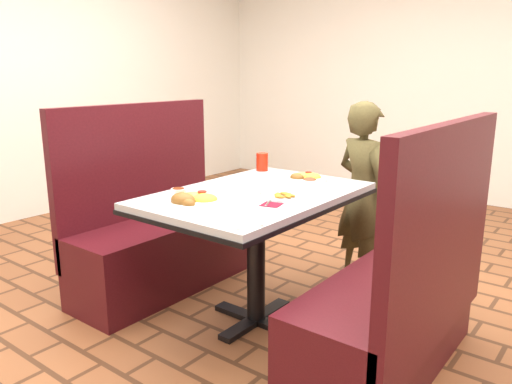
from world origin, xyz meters
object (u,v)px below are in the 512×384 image
(diner_person, at_px, (363,194))
(plantain_plate, at_px, (283,197))
(red_tumbler, at_px, (262,162))
(booth_bench_right, at_px, (396,308))
(far_dinner_plate, at_px, (306,176))
(near_dinner_plate, at_px, (193,197))
(booth_bench_left, at_px, (158,238))
(dining_table, at_px, (256,210))

(diner_person, relative_size, plantain_plate, 7.17)
(diner_person, height_order, red_tumbler, diner_person)
(booth_bench_right, xyz_separation_m, far_dinner_plate, (-0.75, 0.42, 0.44))
(booth_bench_right, distance_m, far_dinner_plate, 0.97)
(booth_bench_right, distance_m, red_tumbler, 1.32)
(plantain_plate, bearing_deg, near_dinner_plate, -129.78)
(plantain_plate, bearing_deg, booth_bench_right, 2.62)
(booth_bench_left, height_order, near_dinner_plate, booth_bench_left)
(booth_bench_left, xyz_separation_m, far_dinner_plate, (0.84, 0.42, 0.44))
(dining_table, height_order, plantain_plate, plantain_plate)
(diner_person, xyz_separation_m, plantain_plate, (0.01, -0.92, 0.16))
(dining_table, bearing_deg, diner_person, 78.24)
(dining_table, bearing_deg, plantain_plate, -8.13)
(dining_table, xyz_separation_m, diner_person, (0.19, 0.89, -0.06))
(diner_person, bearing_deg, far_dinner_plate, 94.77)
(diner_person, bearing_deg, booth_bench_left, 63.53)
(dining_table, height_order, far_dinner_plate, far_dinner_plate)
(far_dinner_plate, height_order, red_tumbler, red_tumbler)
(red_tumbler, bearing_deg, booth_bench_left, -133.65)
(booth_bench_left, distance_m, booth_bench_right, 1.60)
(booth_bench_left, bearing_deg, far_dinner_plate, 26.34)
(booth_bench_left, bearing_deg, red_tumbler, 46.35)
(near_dinner_plate, xyz_separation_m, plantain_plate, (0.29, 0.35, -0.02))
(booth_bench_left, distance_m, far_dinner_plate, 1.04)
(diner_person, distance_m, near_dinner_plate, 1.31)
(red_tumbler, bearing_deg, plantain_plate, -44.65)
(dining_table, bearing_deg, booth_bench_left, 180.00)
(dining_table, bearing_deg, booth_bench_right, 0.00)
(booth_bench_right, relative_size, plantain_plate, 7.22)
(dining_table, xyz_separation_m, booth_bench_left, (-0.80, 0.00, -0.32))
(red_tumbler, bearing_deg, far_dinner_plate, -10.99)
(booth_bench_left, height_order, far_dinner_plate, booth_bench_left)
(booth_bench_right, distance_m, plantain_plate, 0.74)
(near_dinner_plate, bearing_deg, red_tumbler, 105.30)
(dining_table, relative_size, diner_person, 1.02)
(booth_bench_left, distance_m, red_tumbler, 0.83)
(near_dinner_plate, relative_size, far_dinner_plate, 1.18)
(diner_person, xyz_separation_m, far_dinner_plate, (-0.14, -0.48, 0.18))
(near_dinner_plate, bearing_deg, far_dinner_plate, 80.04)
(dining_table, distance_m, plantain_plate, 0.22)
(far_dinner_plate, bearing_deg, booth_bench_left, -153.66)
(dining_table, xyz_separation_m, far_dinner_plate, (0.04, 0.42, 0.12))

